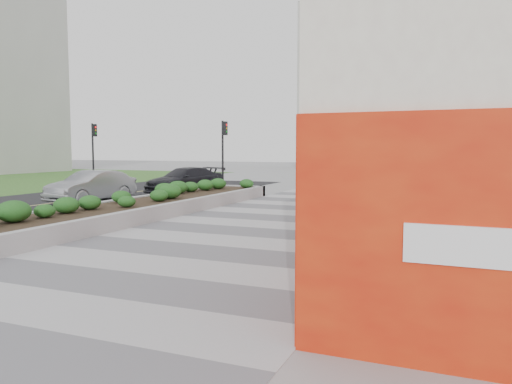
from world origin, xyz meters
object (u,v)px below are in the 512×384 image
skateboarder (309,208)px  car_silver (92,186)px  traffic_signal_near (224,145)px  traffic_signal_far (94,146)px  planter (143,204)px  car_dark (184,180)px

skateboarder → car_silver: car_silver is taller
traffic_signal_near → car_silver: traffic_signal_near is taller
traffic_signal_far → planter: bearing=-42.5°
skateboarder → planter: bearing=155.1°
planter → car_dark: size_ratio=3.56×
traffic_signal_near → traffic_signal_far: size_ratio=1.00×
planter → car_silver: bearing=149.5°
car_dark → car_silver: bearing=-82.6°
planter → traffic_signal_near: 10.90m
skateboarder → car_silver: bearing=146.2°
planter → traffic_signal_far: size_ratio=4.29×
traffic_signal_far → skateboarder: traffic_signal_far is taller
car_silver → skateboarder: bearing=-15.0°
traffic_signal_far → car_silver: 9.34m
planter → car_silver: 5.91m
traffic_signal_near → planter: bearing=-80.7°
planter → traffic_signal_near: (-1.73, 10.50, 2.34)m
traffic_signal_near → traffic_signal_far: bearing=-176.9°
traffic_signal_near → skateboarder: 14.88m
traffic_signal_far → car_silver: traffic_signal_far is taller
skateboarder → traffic_signal_far: bearing=133.7°
traffic_signal_near → car_silver: (-3.35, -7.50, -2.00)m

